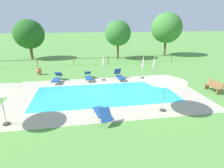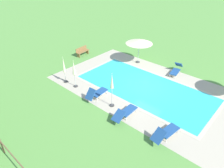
# 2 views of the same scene
# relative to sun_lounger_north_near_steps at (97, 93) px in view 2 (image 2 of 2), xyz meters

# --- Properties ---
(ground_plane) EXTENTS (160.00, 160.00, 0.00)m
(ground_plane) POSITION_rel_sun_lounger_north_near_steps_xyz_m (-1.77, -3.44, -0.39)
(ground_plane) COLOR #599342
(pool_deck_paving) EXTENTS (14.19, 8.45, 0.01)m
(pool_deck_paving) POSITION_rel_sun_lounger_north_near_steps_xyz_m (-1.77, -3.44, -0.39)
(pool_deck_paving) COLOR #B2A893
(pool_deck_paving) RESTS_ON ground
(swimming_pool_water) EXTENTS (10.48, 4.75, 0.01)m
(swimming_pool_water) POSITION_rel_sun_lounger_north_near_steps_xyz_m (-1.77, -3.44, -0.39)
(swimming_pool_water) COLOR #2DB7C6
(swimming_pool_water) RESTS_ON ground
(pool_coping_rim) EXTENTS (10.96, 5.23, 0.01)m
(pool_coping_rim) POSITION_rel_sun_lounger_north_near_steps_xyz_m (-1.77, -3.44, -0.38)
(pool_coping_rim) COLOR #C0B59F
(pool_coping_rim) RESTS_ON ground
(sun_lounger_north_near_steps) EXTENTS (0.72, 1.92, 0.97)m
(sun_lounger_north_near_steps) POSITION_rel_sun_lounger_north_near_steps_xyz_m (0.00, 0.00, 0.00)
(sun_lounger_north_near_steps) COLOR navy
(sun_lounger_north_near_steps) RESTS_ON ground
(sun_lounger_north_mid) EXTENTS (0.94, 2.04, 0.88)m
(sun_lounger_north_mid) POSITION_rel_sun_lounger_north_near_steps_xyz_m (-2.52, -7.15, -0.01)
(sun_lounger_north_mid) COLOR navy
(sun_lounger_north_mid) RESTS_ON ground
(sun_lounger_north_far) EXTENTS (0.67, 2.07, 0.75)m
(sun_lounger_north_far) POSITION_rel_sun_lounger_north_near_steps_xyz_m (-2.87, 0.30, -0.03)
(sun_lounger_north_far) COLOR navy
(sun_lounger_north_far) RESTS_ON ground
(sun_lounger_north_end) EXTENTS (0.86, 2.06, 0.84)m
(sun_lounger_north_end) POSITION_rel_sun_lounger_north_near_steps_xyz_m (-5.67, 0.17, -0.02)
(sun_lounger_north_end) COLOR navy
(sun_lounger_north_end) RESTS_ON ground
(patio_umbrella_open_foreground) EXTENTS (2.50, 2.50, 2.30)m
(patio_umbrella_open_foreground) POSITION_rel_sun_lounger_north_near_steps_xyz_m (1.30, -6.80, 1.69)
(patio_umbrella_open_foreground) COLOR #383838
(patio_umbrella_open_foreground) RESTS_ON ground
(patio_umbrella_closed_row_west) EXTENTS (0.32, 0.32, 2.25)m
(patio_umbrella_closed_row_west) POSITION_rel_sun_lounger_north_near_steps_xyz_m (2.31, 0.08, 1.10)
(patio_umbrella_closed_row_west) COLOR #383838
(patio_umbrella_closed_row_west) RESTS_ON ground
(patio_umbrella_closed_row_mid_west) EXTENTS (0.32, 0.32, 2.25)m
(patio_umbrella_closed_row_mid_west) POSITION_rel_sun_lounger_north_near_steps_xyz_m (3.46, 0.17, 1.00)
(patio_umbrella_closed_row_mid_west) COLOR #383838
(patio_umbrella_closed_row_mid_west) RESTS_ON ground
(patio_umbrella_closed_row_mid_east) EXTENTS (0.32, 0.32, 2.54)m
(patio_umbrella_closed_row_mid_east) POSITION_rel_sun_lounger_north_near_steps_xyz_m (-1.47, 0.03, 1.29)
(patio_umbrella_closed_row_mid_east) COLOR #383838
(patio_umbrella_closed_row_mid_east) RESTS_ON ground
(wooden_bench_lawn_side) EXTENTS (0.55, 1.53, 0.87)m
(wooden_bench_lawn_side) POSITION_rel_sun_lounger_north_near_steps_xyz_m (6.60, -4.36, 0.07)
(wooden_bench_lawn_side) COLOR olive
(wooden_bench_lawn_side) RESTS_ON ground
(perimeter_fence) EXTENTS (21.63, 0.08, 1.05)m
(perimeter_fence) POSITION_rel_sun_lounger_north_near_steps_xyz_m (-2.16, 6.76, 0.32)
(perimeter_fence) COLOR brown
(perimeter_fence) RESTS_ON ground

